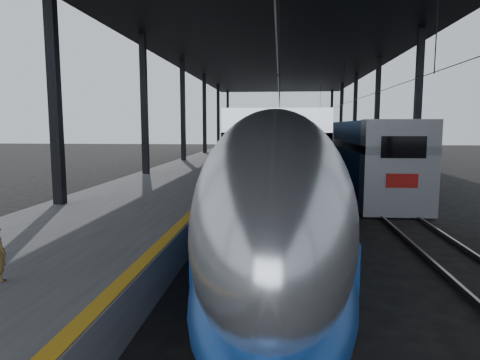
# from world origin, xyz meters

# --- Properties ---
(ground) EXTENTS (160.00, 160.00, 0.00)m
(ground) POSITION_xyz_m (0.00, 0.00, 0.00)
(ground) COLOR black
(ground) RESTS_ON ground
(platform) EXTENTS (6.00, 80.00, 1.00)m
(platform) POSITION_xyz_m (-3.50, 20.00, 0.50)
(platform) COLOR #4C4C4F
(platform) RESTS_ON ground
(yellow_strip) EXTENTS (0.30, 80.00, 0.01)m
(yellow_strip) POSITION_xyz_m (-0.70, 20.00, 1.00)
(yellow_strip) COLOR #CF9413
(yellow_strip) RESTS_ON platform
(rails) EXTENTS (6.52, 80.00, 0.16)m
(rails) POSITION_xyz_m (4.50, 20.00, 0.08)
(rails) COLOR slate
(rails) RESTS_ON ground
(canopy) EXTENTS (18.00, 75.00, 9.47)m
(canopy) POSITION_xyz_m (1.90, 20.00, 9.12)
(canopy) COLOR black
(canopy) RESTS_ON ground
(tgv_train) EXTENTS (2.97, 65.20, 4.25)m
(tgv_train) POSITION_xyz_m (2.00, 26.07, 1.99)
(tgv_train) COLOR #A9ABB0
(tgv_train) RESTS_ON ground
(second_train) EXTENTS (2.95, 56.05, 4.06)m
(second_train) POSITION_xyz_m (7.00, 35.33, 2.06)
(second_train) COLOR navy
(second_train) RESTS_ON ground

